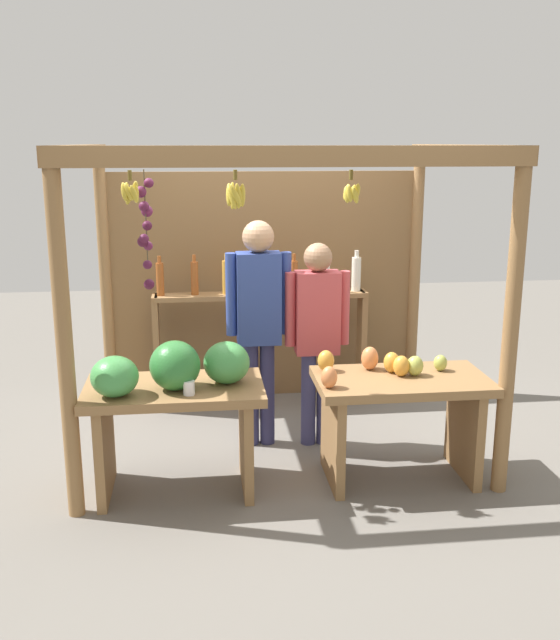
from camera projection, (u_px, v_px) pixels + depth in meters
name	position (u px, v px, depth m)	size (l,w,h in m)	color
ground_plane	(277.00, 438.00, 5.57)	(12.00, 12.00, 0.00)	slate
market_stall	(270.00, 262.00, 5.66)	(2.85, 2.13, 2.22)	olive
fruit_counter_left	(175.00, 395.00, 4.56)	(1.15, 0.68, 1.04)	olive
fruit_counter_right	(398.00, 403.00, 4.80)	(1.17, 0.64, 0.89)	olive
bottle_shelf_unit	(262.00, 316.00, 6.10)	(1.82, 0.22, 1.35)	olive
vendor_man	(259.00, 312.00, 5.24)	(0.48, 0.23, 1.70)	navy
vendor_woman	(317.00, 327.00, 5.27)	(0.48, 0.21, 1.54)	#3E3E70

